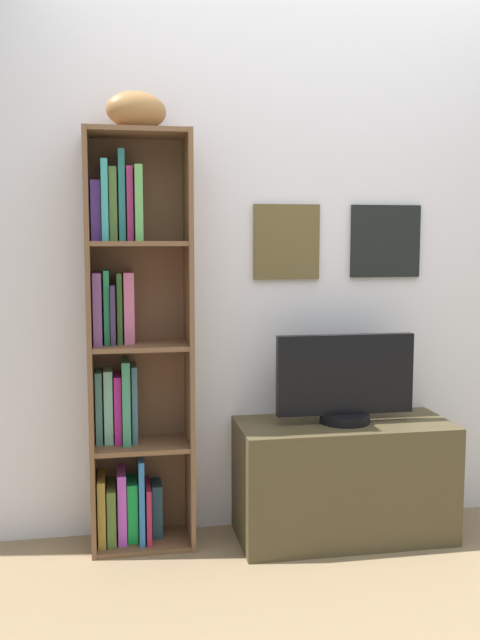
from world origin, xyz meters
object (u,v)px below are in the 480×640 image
object	(u,v)px
bookshelf	(130,356)
television	(345,380)
football	(136,111)
tv_stand	(344,480)

from	to	relation	value
bookshelf	television	world-z (taller)	bookshelf
football	tv_stand	size ratio (longest dim) A/B	0.27
bookshelf	tv_stand	distance (m)	1.09
football	tv_stand	xyz separation A→B (m)	(0.88, -0.08, -1.58)
television	football	bearing A→B (deg)	175.06
football	television	bearing A→B (deg)	-4.94
bookshelf	television	xyz separation A→B (m)	(0.93, -0.11, -0.12)
bookshelf	football	bearing A→B (deg)	-35.44
football	television	xyz separation A→B (m)	(0.88, -0.08, -1.14)
bookshelf	tv_stand	bearing A→B (deg)	-6.66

